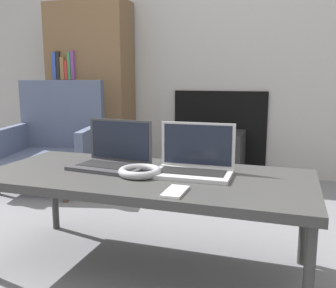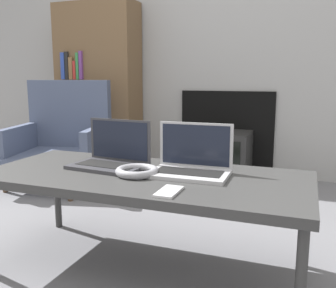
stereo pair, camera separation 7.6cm
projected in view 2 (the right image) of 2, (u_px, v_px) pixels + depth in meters
The scene contains 9 objects.
wall_back at pixel (232, 23), 3.12m from camera, with size 7.00×0.08×2.60m.
table at pixel (143, 181), 1.59m from camera, with size 1.38×0.61×0.43m.
laptop_left at pixel (112, 156), 1.71m from camera, with size 0.35×0.24×0.21m.
laptop_right at pixel (191, 163), 1.58m from camera, with size 0.33×0.22×0.21m.
headphones at pixel (137, 171), 1.56m from camera, with size 0.18×0.18×0.03m.
phone at pixel (169, 192), 1.32m from camera, with size 0.07×0.14×0.01m.
tv at pixel (221, 156), 3.09m from camera, with size 0.47×0.39×0.40m.
armchair at pixel (64, 135), 2.97m from camera, with size 0.80×0.78×0.81m.
bookshelf at pixel (99, 88), 3.43m from camera, with size 0.75×0.32×1.49m.
Camera 2 is at (0.64, -1.18, 0.84)m, focal length 40.00 mm.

